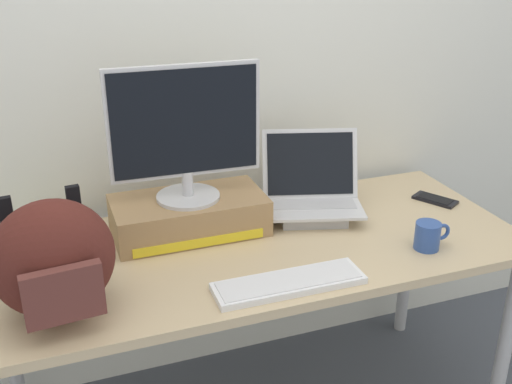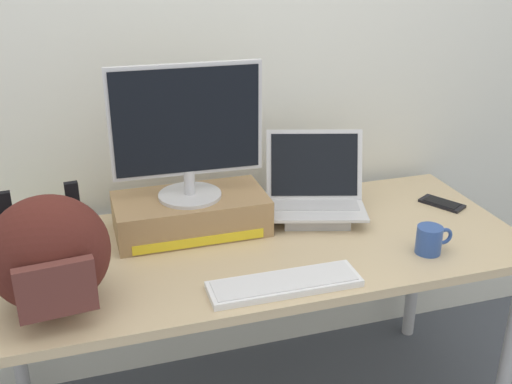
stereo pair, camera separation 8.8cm
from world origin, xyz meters
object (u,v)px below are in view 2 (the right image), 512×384
Objects in this scene: desktop_monitor at (187,131)px; plush_toy at (34,230)px; open_laptop at (315,201)px; cell_phone at (442,203)px; messenger_backpack at (49,254)px; coffee_mug at (430,240)px; toner_box_yellow at (191,214)px; external_keyboard at (284,284)px.

desktop_monitor is 4.29× the size of plush_toy.
open_laptop reaches higher than cell_phone.
messenger_backpack reaches higher than plush_toy.
plush_toy is at bearing 160.70° from coffee_mug.
open_laptop reaches higher than coffee_mug.
plush_toy is (-0.49, 0.04, -0.29)m from desktop_monitor.
cell_phone is at bearing -4.38° from toner_box_yellow.
open_laptop is at bearing 58.37° from external_keyboard.
toner_box_yellow is at bearing -166.05° from open_laptop.
messenger_backpack is at bearing 178.16° from coffee_mug.
plush_toy reaches higher than cell_phone.
open_laptop is at bearing -0.40° from desktop_monitor.
open_laptop is 0.93m from plush_toy.
open_laptop is at bearing -2.62° from toner_box_yellow.
desktop_monitor is 0.57m from plush_toy.
plush_toy is at bearing 177.18° from desktop_monitor.
desktop_monitor reaches higher than coffee_mug.
open_laptop reaches higher than toner_box_yellow.
desktop_monitor is 0.52m from open_laptop.
desktop_monitor is 2.83× the size of cell_phone.
cell_phone is at bearing 10.61° from open_laptop.
cell_phone is (0.91, -0.07, -0.05)m from toner_box_yellow.
plush_toy is (-1.17, 0.41, 0.01)m from coffee_mug.
external_keyboard is 0.50m from coffee_mug.
coffee_mug is at bearing -28.64° from toner_box_yellow.
toner_box_yellow is 4.07× the size of coffee_mug.
external_keyboard is 1.29× the size of messenger_backpack.
coffee_mug reaches higher than cell_phone.
desktop_monitor is at bearing 31.56° from messenger_backpack.
open_laptop is 0.90× the size of external_keyboard.
coffee_mug is at bearing -26.49° from desktop_monitor.
desktop_monitor is 0.57m from external_keyboard.
cell_phone is at bearing -4.51° from plush_toy.
external_keyboard is (0.18, -0.42, -0.05)m from toner_box_yellow.
toner_box_yellow is 1.14× the size of external_keyboard.
plush_toy is (-0.67, 0.47, 0.04)m from external_keyboard.
external_keyboard reaches higher than cell_phone.
messenger_backpack is 3.02× the size of plush_toy.
coffee_mug is 1.24m from plush_toy.
external_keyboard is 0.82m from cell_phone.
toner_box_yellow is 2.92× the size of cell_phone.
messenger_backpack reaches higher than external_keyboard.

